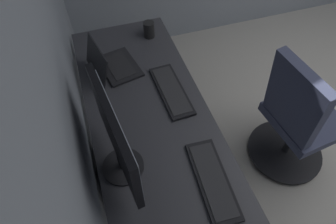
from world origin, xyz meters
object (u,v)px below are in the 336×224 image
keyboard_main (213,180)px  coffee_mug (149,29)px  monitor_primary (116,138)px  laptop_leftmost (110,64)px  keyboard_spare (171,91)px  office_chair (296,123)px  drawer_pedestal (157,176)px

keyboard_main → coffee_mug: 1.14m
monitor_primary → coffee_mug: monitor_primary is taller
laptop_leftmost → coffee_mug: (0.26, -0.32, 0.01)m
monitor_primary → keyboard_spare: size_ratio=1.24×
keyboard_main → office_chair: 0.87m
coffee_mug → office_chair: size_ratio=0.12×
office_chair → keyboard_spare: bearing=69.7°
keyboard_main → laptop_leftmost: bearing=18.9°
keyboard_spare → drawer_pedestal: bearing=148.0°
drawer_pedestal → monitor_primary: monitor_primary is taller
keyboard_main → keyboard_spare: bearing=0.4°
laptop_leftmost → keyboard_spare: 0.42m
monitor_primary → keyboard_main: 0.49m
monitor_primary → office_chair: bearing=-84.8°
drawer_pedestal → keyboard_main: bearing=-144.2°
drawer_pedestal → laptop_leftmost: laptop_leftmost is taller
drawer_pedestal → monitor_primary: 0.67m
keyboard_spare → keyboard_main: bearing=-179.6°
keyboard_main → office_chair: size_ratio=0.44×
keyboard_main → office_chair: office_chair is taller
drawer_pedestal → keyboard_main: keyboard_main is taller
monitor_primary → coffee_mug: 1.04m
monitor_primary → coffee_mug: size_ratio=4.51×
coffee_mug → monitor_primary: bearing=157.2°
keyboard_spare → monitor_primary: bearing=136.2°
office_chair → monitor_primary: bearing=95.2°
monitor_primary → coffee_mug: bearing=-22.8°
monitor_primary → keyboard_spare: 0.59m
drawer_pedestal → laptop_leftmost: bearing=9.6°
laptop_leftmost → keyboard_main: laptop_leftmost is taller
keyboard_main → coffee_mug: size_ratio=3.67×
coffee_mug → laptop_leftmost: bearing=128.9°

